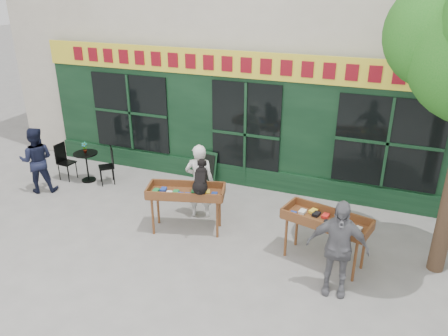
{
  "coord_description": "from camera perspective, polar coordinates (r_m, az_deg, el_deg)",
  "views": [
    {
      "loc": [
        3.16,
        -7.1,
        4.74
      ],
      "look_at": [
        0.16,
        0.5,
        1.22
      ],
      "focal_mm": 35.0,
      "sensor_mm": 36.0,
      "label": 1
    }
  ],
  "objects": [
    {
      "name": "woman",
      "position": [
        9.27,
        -3.21,
        -1.73
      ],
      "size": [
        0.69,
        0.54,
        1.65
      ],
      "primitive_type": "imported",
      "rotation": [
        0.0,
        0.0,
        3.42
      ],
      "color": "silver",
      "rests_on": "ground"
    },
    {
      "name": "bistro_chair_left",
      "position": [
        11.89,
        -20.24,
        1.19
      ],
      "size": [
        0.39,
        0.38,
        0.95
      ],
      "rotation": [
        0.0,
        0.0,
        1.51
      ],
      "color": "black",
      "rests_on": "ground"
    },
    {
      "name": "ground",
      "position": [
        9.1,
        -2.13,
        -8.12
      ],
      "size": [
        80.0,
        80.0,
        0.0
      ],
      "primitive_type": "plane",
      "color": "slate",
      "rests_on": "ground"
    },
    {
      "name": "potted_plant",
      "position": [
        11.43,
        -17.75,
        2.56
      ],
      "size": [
        0.17,
        0.13,
        0.29
      ],
      "primitive_type": "imported",
      "rotation": [
        0.0,
        0.0,
        0.2
      ],
      "color": "gray",
      "rests_on": "bistro_table"
    },
    {
      "name": "book_cart_center",
      "position": [
        8.75,
        -4.98,
        -3.43
      ],
      "size": [
        1.61,
        1.0,
        0.99
      ],
      "rotation": [
        0.0,
        0.0,
        0.28
      ],
      "color": "brown",
      "rests_on": "ground"
    },
    {
      "name": "bistro_chair_right",
      "position": [
        11.27,
        -14.74,
        0.71
      ],
      "size": [
        0.51,
        0.51,
        0.95
      ],
      "rotation": [
        0.0,
        0.0,
        -0.84
      ],
      "color": "black",
      "rests_on": "ground"
    },
    {
      "name": "chalkboard",
      "position": [
        11.06,
        -2.32,
        0.16
      ],
      "size": [
        0.58,
        0.27,
        0.79
      ],
      "rotation": [
        0.0,
        0.0,
        -0.15
      ],
      "color": "black",
      "rests_on": "ground"
    },
    {
      "name": "bistro_table",
      "position": [
        11.56,
        -17.53,
        0.87
      ],
      "size": [
        0.6,
        0.6,
        0.76
      ],
      "color": "black",
      "rests_on": "ground"
    },
    {
      "name": "man_left",
      "position": [
        11.31,
        -23.26,
        0.95
      ],
      "size": [
        0.99,
        0.93,
        1.61
      ],
      "primitive_type": "imported",
      "rotation": [
        0.0,
        0.0,
        3.69
      ],
      "color": "black",
      "rests_on": "ground"
    },
    {
      "name": "dog",
      "position": [
        8.37,
        -3.09,
        -1.11
      ],
      "size": [
        0.49,
        0.67,
        0.6
      ],
      "primitive_type": null,
      "rotation": [
        0.0,
        0.0,
        0.28
      ],
      "color": "black",
      "rests_on": "book_cart_center"
    },
    {
      "name": "man_right",
      "position": [
        7.27,
        14.57,
        -10.06
      ],
      "size": [
        1.02,
        0.51,
        1.68
      ],
      "primitive_type": "imported",
      "rotation": [
        0.0,
        0.0,
        0.11
      ],
      "color": "slate",
      "rests_on": "ground"
    },
    {
      "name": "book_cart_right",
      "position": [
        7.94,
        13.18,
        -6.97
      ],
      "size": [
        1.6,
        0.96,
        0.99
      ],
      "rotation": [
        0.0,
        0.0,
        -0.24
      ],
      "color": "brown",
      "rests_on": "ground"
    }
  ]
}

